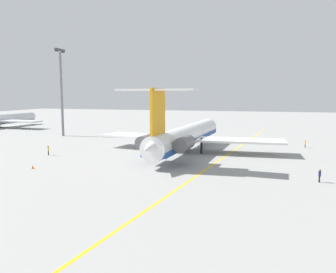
% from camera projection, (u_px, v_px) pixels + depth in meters
% --- Properties ---
extents(ground, '(321.89, 321.89, 0.00)m').
position_uv_depth(ground, '(237.00, 155.00, 62.57)').
color(ground, gray).
extents(main_jetliner, '(41.97, 37.21, 12.22)m').
position_uv_depth(main_jetliner, '(186.00, 136.00, 64.52)').
color(main_jetliner, white).
rests_on(main_jetliner, ground).
extents(airliner_mid_left, '(32.20, 31.80, 9.63)m').
position_uv_depth(airliner_mid_left, '(1.00, 119.00, 113.09)').
color(airliner_mid_left, silver).
rests_on(airliner_mid_left, ground).
extents(ground_crew_near_nose, '(0.38, 0.28, 1.75)m').
position_uv_depth(ground_crew_near_nose, '(320.00, 174.00, 42.91)').
color(ground_crew_near_nose, black).
rests_on(ground_crew_near_nose, ground).
extents(ground_crew_near_tail, '(0.28, 0.42, 1.76)m').
position_uv_depth(ground_crew_near_tail, '(48.00, 149.00, 61.95)').
color(ground_crew_near_tail, black).
rests_on(ground_crew_near_tail, ground).
extents(ground_crew_portside, '(0.44, 0.28, 1.73)m').
position_uv_depth(ground_crew_portside, '(129.00, 134.00, 85.92)').
color(ground_crew_portside, black).
rests_on(ground_crew_portside, ground).
extents(ground_crew_starboard, '(0.41, 0.27, 1.66)m').
position_uv_depth(ground_crew_starboard, '(305.00, 143.00, 70.63)').
color(ground_crew_starboard, black).
rests_on(ground_crew_starboard, ground).
extents(safety_cone_nose, '(0.40, 0.40, 0.55)m').
position_uv_depth(safety_cone_nose, '(283.00, 140.00, 80.58)').
color(safety_cone_nose, '#EA590F').
rests_on(safety_cone_nose, ground).
extents(safety_cone_wingtip, '(0.40, 0.40, 0.55)m').
position_uv_depth(safety_cone_wingtip, '(33.00, 167.00, 50.88)').
color(safety_cone_wingtip, '#EA590F').
rests_on(safety_cone_wingtip, ground).
extents(taxiway_centreline, '(95.64, 13.91, 0.01)m').
position_uv_depth(taxiway_centreline, '(229.00, 154.00, 63.83)').
color(taxiway_centreline, gold).
rests_on(taxiway_centreline, ground).
extents(light_mast, '(4.00, 0.70, 23.14)m').
position_uv_depth(light_mast, '(61.00, 88.00, 89.14)').
color(light_mast, slate).
rests_on(light_mast, ground).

